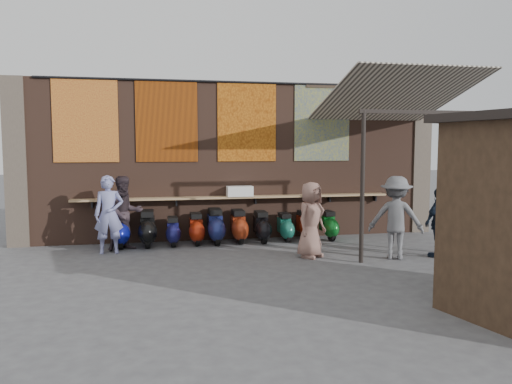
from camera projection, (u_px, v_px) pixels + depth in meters
ground at (255, 261)px, 10.41m from camera, size 70.00×70.00×0.00m
brick_wall at (234, 161)px, 12.85m from camera, size 10.00×0.40×4.00m
pier_left at (17, 162)px, 11.80m from camera, size 0.50×0.50×4.00m
pier_right at (418, 160)px, 13.91m from camera, size 0.50×0.50×4.00m
eating_counter at (237, 197)px, 12.58m from camera, size 8.00×0.32×0.05m
shelf_box at (240, 191)px, 12.55m from camera, size 0.65×0.32×0.25m
tapestry_redgold at (86, 120)px, 11.82m from camera, size 1.50×0.02×2.00m
tapestry_sun at (167, 121)px, 12.20m from camera, size 1.50×0.02×2.00m
tapestry_orange at (247, 122)px, 12.61m from camera, size 1.50×0.02×2.00m
tapestry_multi at (322, 122)px, 13.01m from camera, size 1.50×0.02×2.00m
hang_rail at (235, 82)px, 12.45m from camera, size 9.50×0.06×0.06m
scooter_stool_0 at (121, 230)px, 11.78m from camera, size 0.38×0.85×0.81m
scooter_stool_1 at (148, 229)px, 11.89m from camera, size 0.40×0.89×0.85m
scooter_stool_2 at (173, 231)px, 11.98m from camera, size 0.32×0.72×0.68m
scooter_stool_3 at (196, 229)px, 12.15m from camera, size 0.36×0.79×0.75m
scooter_stool_4 at (216, 226)px, 12.23m from camera, size 0.40×0.89×0.85m
scooter_stool_5 at (239, 226)px, 12.36m from camera, size 0.38×0.84×0.80m
scooter_stool_6 at (262, 227)px, 12.41m from camera, size 0.36×0.80×0.76m
scooter_stool_7 at (285, 227)px, 12.58m from camera, size 0.33×0.73×0.69m
scooter_stool_8 at (305, 225)px, 12.69m from camera, size 0.35×0.78×0.74m
scooter_stool_9 at (328, 225)px, 12.76m from camera, size 0.35×0.77×0.73m
diner_left at (109, 214)px, 11.08m from camera, size 0.66×0.45×1.74m
diner_right at (125, 213)px, 11.41m from camera, size 1.02×0.92×1.71m
shopper_navy at (440, 222)px, 10.68m from camera, size 0.96×0.65×1.51m
shopper_grey at (396, 218)px, 10.51m from camera, size 1.31×1.10×1.76m
shopper_tan at (311, 220)px, 10.67m from camera, size 0.95×0.89×1.63m
stall_sign at (496, 173)px, 7.75m from camera, size 1.18×0.31×0.50m
stall_shelf at (493, 235)px, 7.84m from camera, size 2.05×0.57×0.06m
awning_canvas at (394, 96)px, 11.66m from camera, size 3.20×3.28×0.97m
awning_ledger at (366, 87)px, 13.18m from camera, size 3.30×0.08×0.12m
awning_header at (427, 112)px, 10.24m from camera, size 3.00×0.08×0.08m
awning_post_left at (362, 187)px, 10.10m from camera, size 0.09×0.09×3.10m
awning_post_right at (485, 185)px, 10.67m from camera, size 0.09×0.09×3.10m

